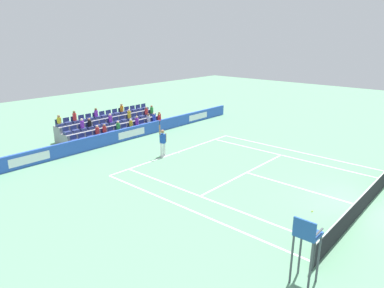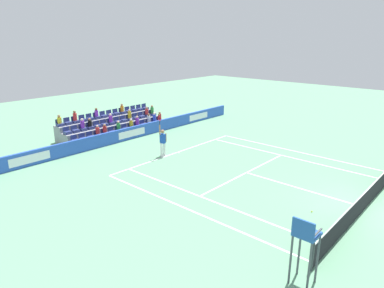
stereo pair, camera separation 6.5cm
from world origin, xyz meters
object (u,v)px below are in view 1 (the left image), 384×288
tennis_player (163,142)px  loose_tennis_ball (312,211)px  tennis_net (367,198)px  umpire_chair (306,241)px

tennis_player → loose_tennis_ball: tennis_player is taller
tennis_net → umpire_chair: bearing=0.3°
tennis_player → umpire_chair: bearing=65.2°
tennis_player → tennis_net: bearing=95.6°
loose_tennis_ball → tennis_player: bearing=-94.7°
tennis_net → tennis_player: (1.17, -12.05, 0.50)m
tennis_net → tennis_player: bearing=-84.4°
umpire_chair → tennis_net: bearing=-179.7°
tennis_player → loose_tennis_ball: bearing=85.3°
tennis_net → loose_tennis_ball: 2.66m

